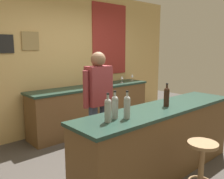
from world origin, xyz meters
TOP-DOWN VIEW (x-y plane):
  - ground_plane at (0.00, 0.00)m, footprint 10.00×10.00m
  - back_wall at (0.02, 2.03)m, footprint 6.00×0.09m
  - bar_counter at (0.00, -0.40)m, footprint 2.61×0.60m
  - side_counter at (0.40, 1.65)m, footprint 2.71×0.56m
  - bartender at (-0.39, 0.43)m, footprint 0.52×0.21m
  - bar_stool at (-0.15, -1.06)m, footprint 0.32×0.32m
  - wine_bottle_a at (-0.94, -0.42)m, footprint 0.07×0.07m
  - wine_bottle_b at (-0.79, -0.37)m, footprint 0.07×0.07m
  - wine_bottle_c at (-0.70, -0.45)m, footprint 0.07×0.07m
  - wine_bottle_d at (0.07, -0.41)m, footprint 0.07×0.07m
  - wine_glass_a at (0.43, 1.72)m, footprint 0.07×0.07m
  - wine_glass_b at (0.59, 1.58)m, footprint 0.07×0.07m
  - wine_glass_c at (0.68, 1.71)m, footprint 0.07×0.07m
  - wine_glass_d at (1.20, 1.61)m, footprint 0.07×0.07m
  - wine_glass_e at (1.61, 1.69)m, footprint 0.07×0.07m

SIDE VIEW (x-z plane):
  - ground_plane at x=0.00m, z-range 0.00..0.00m
  - side_counter at x=0.40m, z-range 0.00..0.90m
  - bar_stool at x=-0.15m, z-range 0.12..0.80m
  - bar_counter at x=0.00m, z-range 0.00..0.92m
  - bartender at x=-0.39m, z-range 0.13..1.75m
  - wine_glass_a at x=0.43m, z-range 0.93..1.09m
  - wine_glass_b at x=0.59m, z-range 0.93..1.09m
  - wine_glass_c at x=0.68m, z-range 0.93..1.09m
  - wine_glass_d at x=1.20m, z-range 0.93..1.09m
  - wine_glass_e at x=1.61m, z-range 0.93..1.09m
  - wine_bottle_a at x=-0.94m, z-range 0.90..1.21m
  - wine_bottle_b at x=-0.79m, z-range 0.90..1.21m
  - wine_bottle_c at x=-0.70m, z-range 0.90..1.21m
  - wine_bottle_d at x=0.07m, z-range 0.90..1.21m
  - back_wall at x=0.02m, z-range 0.02..2.82m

